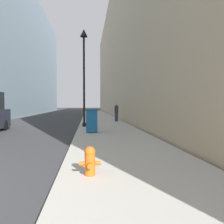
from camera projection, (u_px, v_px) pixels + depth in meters
sidewalk_right at (101, 121)px, 21.07m from camera, size 3.77×60.00×0.12m
building_right_stone at (156, 52)px, 29.56m from camera, size 12.00×60.00×17.50m
fire_hydrant at (90, 160)px, 4.69m from camera, size 0.47×0.35×0.63m
trash_bin at (92, 120)px, 11.91m from camera, size 0.62×0.64×1.26m
lamppost at (84, 60)px, 14.77m from camera, size 0.50×0.50×6.59m
pedestrian_on_sidewalk at (116, 112)px, 19.29m from camera, size 0.32×0.21×1.59m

